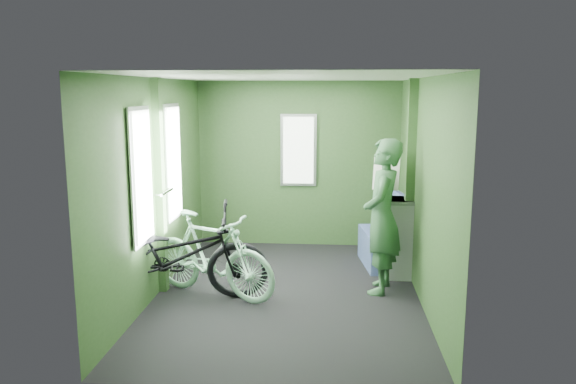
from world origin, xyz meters
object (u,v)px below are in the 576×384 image
at_px(bench_seat, 385,244).
at_px(bicycle_black, 178,301).
at_px(passenger, 382,216).
at_px(bicycle_mint, 212,297).
at_px(waste_box, 399,238).

bearing_deg(bench_seat, bicycle_black, -155.59).
xyz_separation_m(bicycle_black, passenger, (2.13, 0.48, 0.84)).
height_order(bicycle_mint, waste_box, waste_box).
xyz_separation_m(bicycle_black, bicycle_mint, (0.33, 0.15, 0.00)).
height_order(bicycle_mint, bench_seat, bench_seat).
distance_m(bicycle_mint, waste_box, 2.27).
relative_size(bicycle_black, waste_box, 2.04).
height_order(passenger, bench_seat, passenger).
distance_m(bicycle_black, waste_box, 2.63).
xyz_separation_m(bicycle_mint, bench_seat, (1.94, 1.27, 0.27)).
bearing_deg(waste_box, bench_seat, 105.44).
height_order(waste_box, bench_seat, waste_box).
distance_m(bicycle_black, bench_seat, 2.69).
xyz_separation_m(bicycle_mint, passenger, (1.80, 0.33, 0.84)).
bearing_deg(bicycle_black, bench_seat, -66.45).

